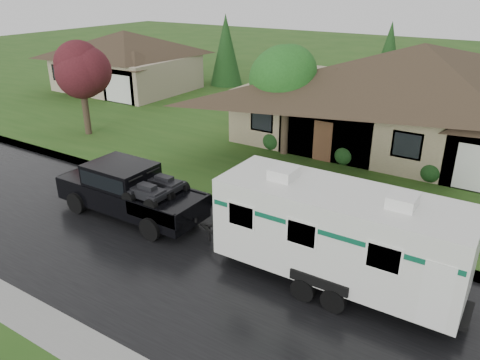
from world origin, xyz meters
name	(u,v)px	position (x,y,z in m)	size (l,w,h in m)	color
ground	(251,247)	(0.00, 0.00, 0.00)	(140.00, 140.00, 0.00)	#274F18
road	(219,274)	(0.00, -2.00, 0.01)	(140.00, 8.00, 0.01)	black
curb	(281,220)	(0.00, 2.25, 0.07)	(140.00, 0.50, 0.15)	gray
lawn	(380,136)	(0.00, 15.00, 0.07)	(140.00, 26.00, 0.15)	#274F18
house_main	(424,85)	(2.29, 13.84, 3.59)	(19.44, 10.80, 6.90)	gray
house_far	(126,56)	(-21.78, 15.85, 2.97)	(10.80, 8.64, 5.80)	tan
tree_left_green	(287,79)	(-3.39, 8.94, 4.14)	(3.48, 3.48, 5.76)	#382B1E
tree_red	(81,71)	(-15.01, 5.63, 3.94)	(3.31, 3.31, 5.47)	#382B1E
shrub_row	(386,162)	(2.00, 9.30, 0.65)	(13.60, 1.00, 1.00)	#143814
pickup_truck	(128,189)	(-5.50, -0.48, 1.13)	(6.35, 2.41, 2.12)	black
travel_trailer	(338,232)	(3.32, -0.48, 1.87)	(7.84, 2.75, 3.52)	white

